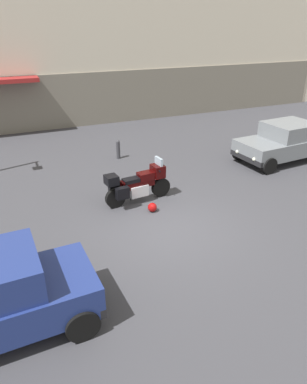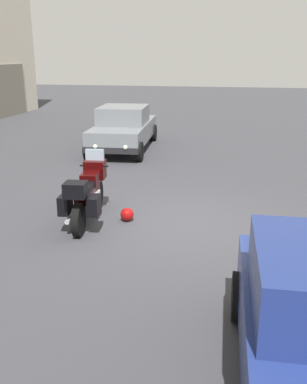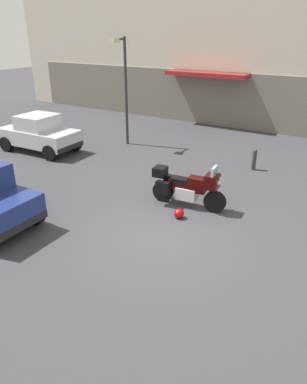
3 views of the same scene
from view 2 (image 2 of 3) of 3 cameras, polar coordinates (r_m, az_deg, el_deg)
ground_plane at (r=8.97m, az=3.48°, el=-4.16°), size 80.00×80.00×0.00m
motorcycle at (r=8.98m, az=-8.63°, el=-0.09°), size 2.26×0.84×1.36m
helmet at (r=9.07m, az=-3.48°, el=-2.95°), size 0.28×0.28×0.28m
car_sedan_far at (r=15.90m, az=-3.91°, el=8.35°), size 4.66×2.18×1.56m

